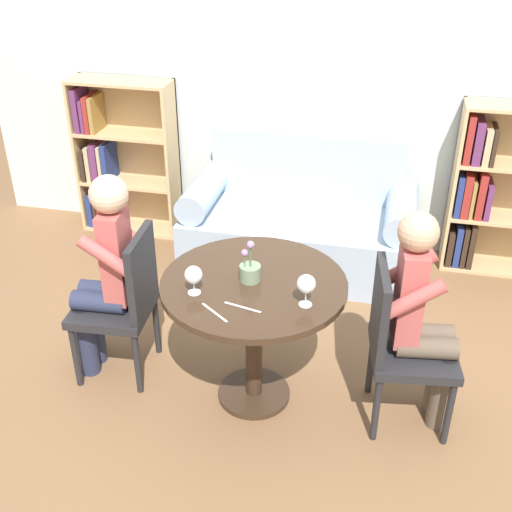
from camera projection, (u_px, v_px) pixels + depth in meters
name	position (u px, v px, depth m)	size (l,w,h in m)	color
ground_plane	(254.00, 395.00, 3.58)	(16.00, 16.00, 0.00)	brown
back_wall	(315.00, 67.00, 4.52)	(5.20, 0.05, 2.70)	silver
round_table	(254.00, 306.00, 3.28)	(0.94, 0.94, 0.75)	#382619
couch	(300.00, 225.00, 4.69)	(1.64, 0.80, 0.92)	#9EB2C6
bookshelf_left	(118.00, 158.00, 5.07)	(0.78, 0.28, 1.22)	tan
bookshelf_right	(493.00, 191.00, 4.52)	(0.78, 0.28, 1.22)	tan
chair_left	(124.00, 299.00, 3.53)	(0.45, 0.45, 0.90)	#232326
chair_right	(400.00, 341.00, 3.20)	(0.48, 0.48, 0.90)	#232326
person_left	(105.00, 273.00, 3.46)	(0.43, 0.36, 1.23)	#282D47
person_right	(422.00, 318.00, 3.13)	(0.45, 0.38, 1.21)	brown
wine_glass_left	(193.00, 276.00, 3.07)	(0.09, 0.09, 0.15)	white
wine_glass_right	(306.00, 285.00, 2.97)	(0.09, 0.09, 0.16)	white
flower_vase	(250.00, 269.00, 3.18)	(0.11, 0.11, 0.22)	gray
knife_left_setting	(242.00, 307.00, 3.01)	(0.19, 0.05, 0.00)	silver
fork_left_setting	(215.00, 312.00, 2.97)	(0.16, 0.12, 0.00)	silver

